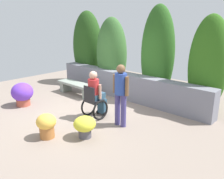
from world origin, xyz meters
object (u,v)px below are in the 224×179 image
object	(u,v)px
person_in_wheelchair	(95,96)
flower_pot_purple_near	(85,125)
person_standing_companion	(121,91)
flower_pot_terracotta_by_wall	(22,94)
stone_bench	(76,87)
flower_pot_red_accent	(46,125)

from	to	relation	value
person_in_wheelchair	flower_pot_purple_near	xyz separation A→B (m)	(0.70, -0.99, -0.33)
person_standing_companion	flower_pot_terracotta_by_wall	size ratio (longest dim) A/B	2.16
person_standing_companion	flower_pot_purple_near	xyz separation A→B (m)	(-0.17, -1.05, -0.63)
person_standing_companion	flower_pot_purple_near	distance (m)	1.24
stone_bench	person_in_wheelchair	world-z (taller)	person_in_wheelchair
person_in_wheelchair	flower_pot_terracotta_by_wall	bearing A→B (deg)	-168.76
stone_bench	person_in_wheelchair	bearing A→B (deg)	-19.26
person_standing_companion	flower_pot_red_accent	size ratio (longest dim) A/B	2.75
person_standing_companion	flower_pot_red_accent	bearing A→B (deg)	-100.27
person_standing_companion	flower_pot_purple_near	world-z (taller)	person_standing_companion
flower_pot_purple_near	person_standing_companion	bearing A→B (deg)	80.62
flower_pot_purple_near	flower_pot_terracotta_by_wall	world-z (taller)	flower_pot_terracotta_by_wall
stone_bench	person_standing_companion	size ratio (longest dim) A/B	1.04
person_in_wheelchair	flower_pot_red_accent	xyz separation A→B (m)	(0.06, -1.60, -0.30)
flower_pot_purple_near	flower_pot_red_accent	bearing A→B (deg)	-136.26
person_in_wheelchair	person_standing_companion	size ratio (longest dim) A/B	0.83
stone_bench	person_in_wheelchair	xyz separation A→B (m)	(2.05, -0.97, 0.33)
stone_bench	flower_pot_terracotta_by_wall	world-z (taller)	flower_pot_terracotta_by_wall
stone_bench	flower_pot_terracotta_by_wall	bearing A→B (deg)	-94.12
flower_pot_purple_near	flower_pot_red_accent	size ratio (longest dim) A/B	0.89
flower_pot_terracotta_by_wall	flower_pot_purple_near	bearing A→B (deg)	-1.12
stone_bench	person_standing_companion	bearing A→B (deg)	-11.18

